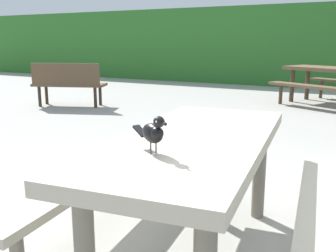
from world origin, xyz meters
name	(u,v)px	position (x,y,z in m)	size (l,w,h in m)	color
picnic_table_foreground	(194,168)	(0.08, 0.01, 0.56)	(1.87, 1.90, 0.74)	#B2A893
bird_grackle	(154,132)	(0.06, -0.40, 0.84)	(0.26, 0.17, 0.18)	black
picnic_table_mid_left	(331,77)	(0.14, 6.41, 0.56)	(2.27, 2.26, 0.74)	brown
park_bench_side	(68,81)	(-4.31, 3.79, 0.49)	(1.47, 0.90, 0.84)	brown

